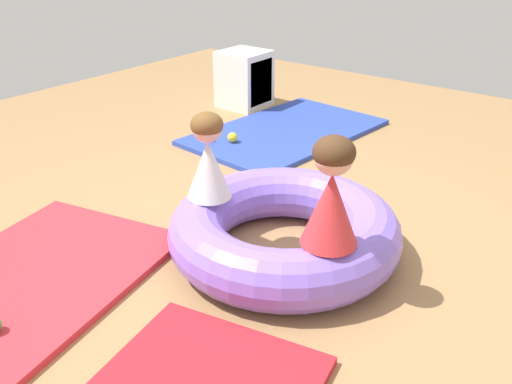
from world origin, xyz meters
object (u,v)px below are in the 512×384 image
at_px(play_ball_blue, 209,137).
at_px(storage_cube, 246,79).
at_px(inflatable_cushion, 284,231).
at_px(child_in_white, 208,157).
at_px(play_ball_yellow, 232,137).
at_px(child_in_red, 331,193).

height_order(play_ball_blue, storage_cube, storage_cube).
distance_m(inflatable_cushion, child_in_white, 0.59).
height_order(inflatable_cushion, play_ball_blue, inflatable_cushion).
distance_m(inflatable_cushion, play_ball_blue, 1.82).
bearing_deg(play_ball_yellow, storage_cube, 32.67).
bearing_deg(play_ball_yellow, child_in_white, -144.75).
bearing_deg(inflatable_cushion, child_in_white, 112.12).
distance_m(child_in_white, child_in_red, 0.80).
distance_m(child_in_red, play_ball_blue, 2.31).
height_order(inflatable_cushion, child_in_red, child_in_red).
bearing_deg(inflatable_cushion, storage_cube, 42.81).
relative_size(inflatable_cushion, child_in_white, 2.64).
height_order(child_in_white, play_ball_blue, child_in_white).
bearing_deg(storage_cube, child_in_white, -145.83).
height_order(child_in_white, play_ball_yellow, child_in_white).
xyz_separation_m(inflatable_cushion, child_in_white, (-0.16, 0.41, 0.40)).
distance_m(inflatable_cushion, play_ball_yellow, 1.74).
distance_m(inflatable_cushion, storage_cube, 2.85).
xyz_separation_m(child_in_red, play_ball_yellow, (1.32, 1.72, -0.50)).
distance_m(play_ball_yellow, play_ball_blue, 0.20).
relative_size(inflatable_cushion, storage_cube, 2.33).
xyz_separation_m(play_ball_blue, storage_cube, (1.07, 0.44, 0.20)).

